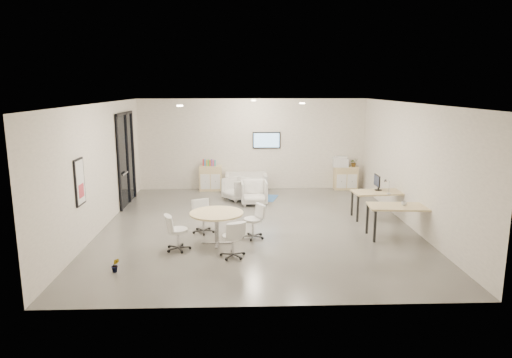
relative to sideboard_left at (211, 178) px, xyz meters
The scene contains 21 objects.
room_shell 4.67m from the sideboard_left, 70.86° to the right, with size 9.60×10.60×4.80m.
glass_door 3.22m from the sideboard_left, 144.49° to the right, with size 0.09×1.90×2.85m.
artwork 6.47m from the sideboard_left, 112.98° to the right, with size 0.05×0.54×1.04m.
wall_tv 2.39m from the sideboard_left, ahead, with size 0.98×0.06×0.58m.
ceiling_spots 4.58m from the sideboard_left, 69.55° to the right, with size 3.14×4.14×0.03m.
sideboard_left is the anchor object (origin of this frame).
sideboard_right 4.81m from the sideboard_left, ahead, with size 0.82×0.40×0.82m.
books 0.55m from the sideboard_left, behind, with size 0.45×0.14×0.22m.
printer 4.63m from the sideboard_left, ahead, with size 0.57×0.49×0.37m.
loveseat 1.27m from the sideboard_left, ahead, with size 1.46×0.75×0.54m.
blue_rug 1.93m from the sideboard_left, 36.78° to the right, with size 1.46×0.97×0.01m, color #305993.
armchair_left 1.69m from the sideboard_left, 56.00° to the right, with size 0.76×0.72×0.79m, color silver.
armchair_right 2.49m from the sideboard_left, 53.83° to the right, with size 0.80×0.74×0.82m, color silver.
desk_rear 6.13m from the sideboard_left, 36.88° to the right, with size 1.53×0.86×0.76m.
desk_front 7.25m from the sideboard_left, 47.36° to the right, with size 1.58×0.89×0.79m.
monitor 6.03m from the sideboard_left, 35.97° to the right, with size 0.20×0.50×0.44m.
round_table 5.65m from the sideboard_left, 85.00° to the right, with size 1.24×1.24×0.76m.
meeting_chairs 5.64m from the sideboard_left, 85.00° to the right, with size 2.47×2.47×0.82m.
plant_cabinet 5.10m from the sideboard_left, ahead, with size 0.27×0.30×0.23m, color #3F7F3F.
plant_floor 7.38m from the sideboard_left, 101.27° to the right, with size 0.16×0.29×0.13m, color #3F7F3F.
cup 7.30m from the sideboard_left, 46.81° to the right, with size 0.13×0.10×0.13m, color white.
Camera 1 is at (-0.44, -11.54, 3.61)m, focal length 32.00 mm.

